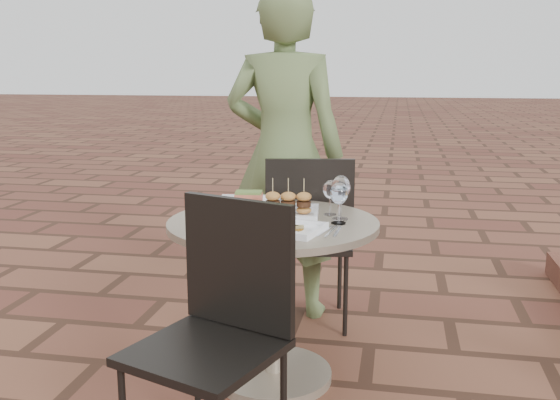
% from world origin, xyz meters
% --- Properties ---
extents(ground, '(60.00, 60.00, 0.00)m').
position_xyz_m(ground, '(0.00, 0.00, 0.00)').
color(ground, brown).
rests_on(ground, ground).
extents(cafe_table, '(0.90, 0.90, 0.73)m').
position_xyz_m(cafe_table, '(0.01, -0.00, 0.48)').
color(cafe_table, gray).
rests_on(cafe_table, ground).
extents(chair_far, '(0.51, 0.51, 0.93)m').
position_xyz_m(chair_far, '(0.08, 0.58, 0.55)').
color(chair_far, black).
rests_on(chair_far, ground).
extents(chair_near, '(0.57, 0.57, 0.93)m').
position_xyz_m(chair_near, '(-0.05, -0.62, 0.55)').
color(chair_near, black).
rests_on(chair_near, ground).
extents(diner, '(0.68, 0.47, 1.81)m').
position_xyz_m(diner, '(-0.09, 0.81, 0.90)').
color(diner, '#576A3A').
rests_on(diner, ground).
extents(plate_salmon, '(0.32, 0.32, 0.08)m').
position_xyz_m(plate_salmon, '(-0.15, 0.22, 0.75)').
color(plate_salmon, white).
rests_on(plate_salmon, cafe_table).
extents(plate_sliders, '(0.29, 0.29, 0.17)m').
position_xyz_m(plate_sliders, '(0.06, 0.08, 0.77)').
color(plate_sliders, white).
rests_on(plate_sliders, cafe_table).
extents(plate_tuna, '(0.27, 0.27, 0.03)m').
position_xyz_m(plate_tuna, '(0.12, -0.18, 0.74)').
color(plate_tuna, white).
rests_on(plate_tuna, cafe_table).
extents(wine_glass_right, '(0.07, 0.07, 0.18)m').
position_xyz_m(wine_glass_right, '(0.29, -0.00, 0.85)').
color(wine_glass_right, white).
rests_on(wine_glass_right, cafe_table).
extents(wine_glass_mid, '(0.07, 0.07, 0.16)m').
position_xyz_m(wine_glass_mid, '(0.24, 0.15, 0.84)').
color(wine_glass_mid, white).
rests_on(wine_glass_mid, cafe_table).
extents(wine_glass_far, '(0.08, 0.08, 0.19)m').
position_xyz_m(wine_glass_far, '(0.29, 0.07, 0.87)').
color(wine_glass_far, white).
rests_on(wine_glass_far, cafe_table).
extents(steel_ramekin, '(0.08, 0.08, 0.05)m').
position_xyz_m(steel_ramekin, '(-0.25, 0.12, 0.75)').
color(steel_ramekin, silver).
rests_on(steel_ramekin, cafe_table).
extents(cutlery_set, '(0.11, 0.20, 0.00)m').
position_xyz_m(cutlery_set, '(0.27, -0.14, 0.73)').
color(cutlery_set, silver).
rests_on(cutlery_set, cafe_table).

